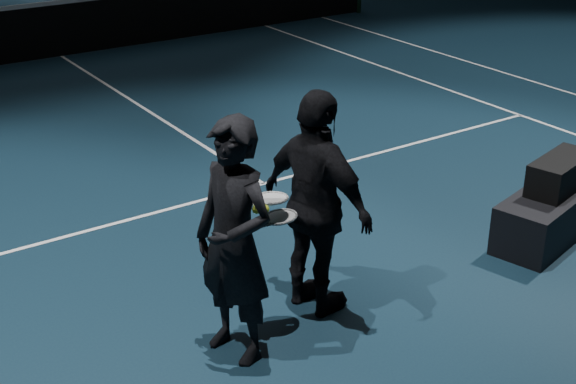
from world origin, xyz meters
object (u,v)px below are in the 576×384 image
player_a (234,242)px  racket_lower (280,217)px  player_bench (554,211)px  player_b (317,205)px  racket_bag (560,173)px  racket_upper (271,198)px  tennis_balls (260,207)px

player_a → racket_lower: player_a is taller
player_bench → racket_lower: bearing=162.7°
player_bench → player_b: size_ratio=0.86×
racket_bag → player_a: player_a is taller
racket_upper → tennis_balls: bearing=-170.4°
player_b → tennis_balls: bearing=90.4°
player_b → racket_upper: (-0.45, -0.05, 0.19)m
player_b → player_a: bearing=90.9°
racket_lower → racket_upper: racket_upper is taller
player_bench → racket_upper: bearing=162.2°
racket_bag → player_b: (-2.64, 0.21, 0.29)m
player_b → racket_upper: size_ratio=2.69×
player_a → racket_upper: 0.45m
racket_bag → tennis_balls: tennis_balls is taller
player_a → player_bench: bearing=73.4°
racket_lower → player_bench: bearing=-14.0°
player_bench → racket_lower: 3.11m
player_a → racket_upper: size_ratio=2.69×
player_bench → racket_lower: racket_lower is taller
racket_bag → player_a: (-3.47, 0.05, 0.29)m
tennis_balls → racket_bag: bearing=-1.8°
player_bench → player_a: bearing=164.5°
player_bench → racket_bag: racket_bag is taller
racket_bag → player_b: player_b is taller
player_a → player_b: bearing=85.6°
player_b → racket_lower: player_b is taller
racket_upper → tennis_balls: 0.15m
racket_upper → player_b: bearing=-9.1°
racket_lower → tennis_balls: (-0.19, -0.03, 0.15)m
player_bench → player_b: bearing=160.6°
racket_bag → player_bench: bearing=0.0°
player_bench → racket_upper: (-3.08, 0.16, 0.88)m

